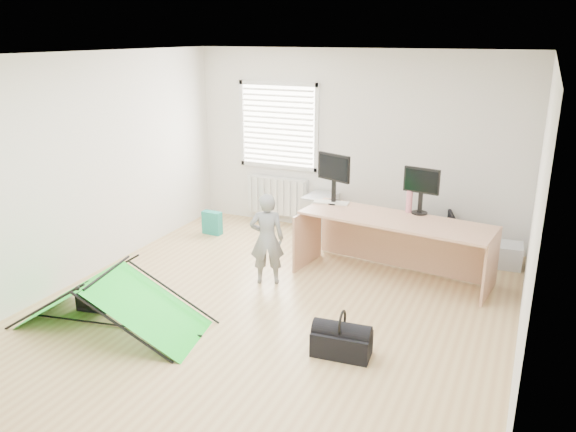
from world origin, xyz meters
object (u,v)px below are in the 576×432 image
at_px(kite, 110,300).
at_px(duffel_bag, 341,344).
at_px(monitor_left, 334,185).
at_px(monitor_right, 421,197).
at_px(thermos, 409,201).
at_px(laptop_bag, 92,300).
at_px(office_chair, 430,233).
at_px(storage_crate, 500,254).
at_px(filing_cabinet, 320,215).
at_px(person, 267,239).
at_px(desk, 393,249).

xyz_separation_m(kite, duffel_bag, (2.34, 0.45, -0.18)).
height_order(monitor_left, monitor_right, monitor_left).
distance_m(monitor_right, kite, 3.77).
xyz_separation_m(thermos, laptop_bag, (-2.86, -2.50, -0.79)).
xyz_separation_m(office_chair, storage_crate, (0.94, -0.08, -0.14)).
bearing_deg(office_chair, thermos, 61.36).
height_order(monitor_left, duffel_bag, monitor_left).
bearing_deg(monitor_left, monitor_right, 21.25).
height_order(laptop_bag, duffel_bag, laptop_bag).
bearing_deg(filing_cabinet, office_chair, 2.61).
relative_size(filing_cabinet, storage_crate, 1.15).
distance_m(monitor_left, person, 1.22).
xyz_separation_m(desk, laptop_bag, (-2.77, -2.17, -0.26)).
xyz_separation_m(person, kite, (-0.98, -1.63, -0.26)).
relative_size(monitor_left, storage_crate, 0.94).
bearing_deg(person, office_chair, -155.68).
xyz_separation_m(office_chair, duffel_bag, (-0.25, -2.98, -0.17)).
distance_m(monitor_right, person, 1.94).
relative_size(person, kite, 0.57).
relative_size(kite, duffel_bag, 3.58).
relative_size(monitor_left, laptop_bag, 1.41).
bearing_deg(storage_crate, monitor_right, -144.26).
bearing_deg(thermos, monitor_right, -3.96).
distance_m(kite, laptop_bag, 0.50).
bearing_deg(kite, person, 48.11).
xyz_separation_m(person, storage_crate, (2.54, 1.73, -0.41)).
height_order(monitor_right, storage_crate, monitor_right).
bearing_deg(desk, person, -144.69).
bearing_deg(storage_crate, office_chair, 175.14).
bearing_deg(office_chair, filing_cabinet, -18.52).
distance_m(filing_cabinet, storage_crate, 2.58).
xyz_separation_m(monitor_left, person, (-0.46, -1.04, -0.46)).
bearing_deg(storage_crate, person, -145.71).
relative_size(office_chair, person, 0.56).
xyz_separation_m(filing_cabinet, monitor_right, (1.61, -0.82, 0.69)).
relative_size(thermos, kite, 0.14).
relative_size(monitor_right, duffel_bag, 0.81).
bearing_deg(desk, storage_crate, 47.68).
height_order(thermos, kite, thermos).
distance_m(thermos, storage_crate, 1.50).
relative_size(desk, person, 2.04).
bearing_deg(kite, monitor_left, 50.77).
bearing_deg(monitor_right, storage_crate, 45.76).
relative_size(desk, thermos, 8.29).
bearing_deg(laptop_bag, kite, -33.00).
relative_size(desk, filing_cabinet, 3.73).
height_order(filing_cabinet, duffel_bag, filing_cabinet).
bearing_deg(office_chair, monitor_left, 17.33).
bearing_deg(filing_cabinet, laptop_bag, -108.38).
xyz_separation_m(monitor_right, duffel_bag, (-0.23, -2.22, -0.88)).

